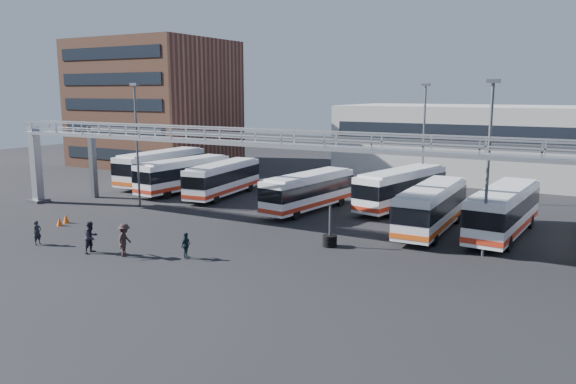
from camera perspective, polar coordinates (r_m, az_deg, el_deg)
The scene contains 21 objects.
ground at distance 33.03m, azimuth -4.29°, elevation -6.62°, with size 140.00×140.00×0.00m, color black.
gantry at distance 36.88m, azimuth 0.65°, elevation 3.92°, with size 51.40×5.15×7.10m.
apartment_building at distance 76.36m, azimuth -13.36°, elevation 8.75°, with size 18.00×15.00×16.00m, color brown.
warehouse at distance 64.78m, azimuth 24.32°, elevation 4.38°, with size 42.00×14.00×8.00m, color #9E9E99.
light_pole_left at distance 48.14m, azimuth -15.11°, elevation 5.30°, with size 0.70×0.35×10.21m.
light_pole_mid at distance 33.98m, azimuth 19.70°, elevation 3.16°, with size 0.70×0.35×10.21m.
light_pole_back at distance 50.32m, azimuth 13.62°, elevation 5.56°, with size 0.70×0.35×10.21m.
bus_0 at distance 59.49m, azimuth -12.75°, elevation 2.58°, with size 2.95×11.52×3.48m.
bus_1 at distance 54.50m, azimuth -10.53°, elevation 1.83°, with size 3.35×10.77×3.22m.
bus_2 at distance 51.70m, azimuth -6.61°, elevation 1.43°, with size 3.52×10.50×3.13m.
bus_4 at distance 45.13m, azimuth 2.13°, elevation 0.18°, with size 3.65×10.34×3.07m.
bus_5 at distance 46.70m, azimuth 11.45°, elevation 0.47°, with size 4.67×11.10×3.29m.
bus_6 at distance 39.62m, azimuth 14.40°, elevation -1.41°, with size 2.62×10.70×3.24m.
bus_7 at distance 39.69m, azimuth 21.07°, elevation -1.69°, with size 3.28×11.07×3.32m.
pedestrian_a at distance 38.73m, azimuth -24.11°, elevation -3.79°, with size 0.57×0.37×1.55m, color black.
pedestrian_b at distance 35.59m, azimuth -19.37°, elevation -4.35°, with size 0.93×0.73×1.92m, color black.
pedestrian_c at distance 34.21m, azimuth -16.27°, elevation -4.71°, with size 1.27×0.73×1.96m, color #322221.
pedestrian_d at distance 33.04m, azimuth -10.34°, elevation -5.37°, with size 0.90×0.37×1.53m, color #1A282F.
cone_left at distance 44.35m, azimuth -21.63°, elevation -2.50°, with size 0.44×0.44×0.69m, color #FB5C0D.
cone_right at distance 43.60m, azimuth -22.20°, elevation -2.78°, with size 0.41×0.41×0.65m, color #FB5C0D.
tire_stack at distance 35.15m, azimuth 4.26°, elevation -4.84°, with size 0.90×0.90×2.58m.
Camera 1 is at (17.56, -26.31, 9.52)m, focal length 35.00 mm.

